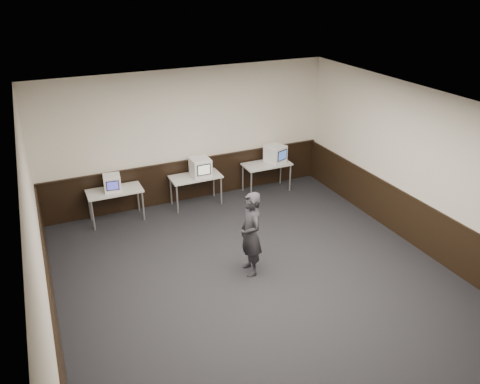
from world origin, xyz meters
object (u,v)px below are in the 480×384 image
object	(u,v)px
emac_right	(275,154)
desk_center	(196,179)
person	(251,234)
desk_left	(115,193)
desk_right	(267,166)
emac_left	(112,183)
emac_center	(201,167)

from	to	relation	value
emac_right	desk_center	bearing A→B (deg)	160.88
person	desk_left	bearing A→B (deg)	-145.32
desk_center	desk_right	xyz separation A→B (m)	(1.90, 0.00, 0.00)
desk_right	emac_right	world-z (taller)	emac_right
desk_left	desk_center	size ratio (longest dim) A/B	1.00
desk_center	emac_left	xyz separation A→B (m)	(-1.93, -0.01, 0.25)
emac_center	person	distance (m)	3.03
emac_center	emac_right	distance (m)	2.03
desk_left	desk_right	bearing A→B (deg)	0.00
desk_center	person	xyz separation A→B (m)	(-0.02, -3.07, 0.14)
desk_right	person	world-z (taller)	person
desk_center	person	size ratio (longest dim) A/B	0.74
desk_center	emac_right	bearing A→B (deg)	0.41
emac_left	emac_center	bearing A→B (deg)	5.94
emac_right	person	size ratio (longest dim) A/B	0.35
desk_right	emac_center	bearing A→B (deg)	-178.60
desk_right	emac_left	distance (m)	3.83
desk_left	desk_right	size ratio (longest dim) A/B	1.00
emac_left	person	world-z (taller)	person
desk_right	emac_center	size ratio (longest dim) A/B	2.51
desk_right	emac_right	xyz separation A→B (m)	(0.25, 0.02, 0.29)
emac_right	emac_center	bearing A→B (deg)	162.14
desk_center	emac_left	distance (m)	1.94
emac_center	desk_right	bearing A→B (deg)	1.22
emac_center	person	size ratio (longest dim) A/B	0.29
emac_left	emac_center	distance (m)	2.05
desk_right	person	bearing A→B (deg)	-122.06
emac_center	emac_right	world-z (taller)	emac_center
desk_left	emac_left	distance (m)	0.25
person	desk_center	bearing A→B (deg)	-177.21
emac_right	person	xyz separation A→B (m)	(-2.17, -3.08, -0.15)
desk_left	person	distance (m)	3.60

